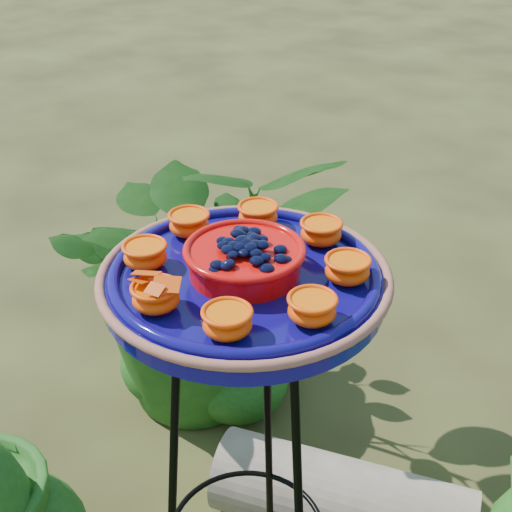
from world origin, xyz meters
name	(u,v)px	position (x,y,z in m)	size (l,w,h in m)	color
tripod_stand	(246,450)	(0.03, -0.05, 0.57)	(0.45, 0.45, 0.94)	black
feeder_dish	(245,275)	(0.03, -0.05, 0.98)	(0.63, 0.63, 0.11)	#0C0860
driftwood_log	(342,500)	(0.03, 0.31, 0.11)	(0.22, 0.22, 0.67)	gray
shrub_back_left	(201,270)	(-0.65, 0.48, 0.47)	(0.84, 0.73, 0.93)	#154813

